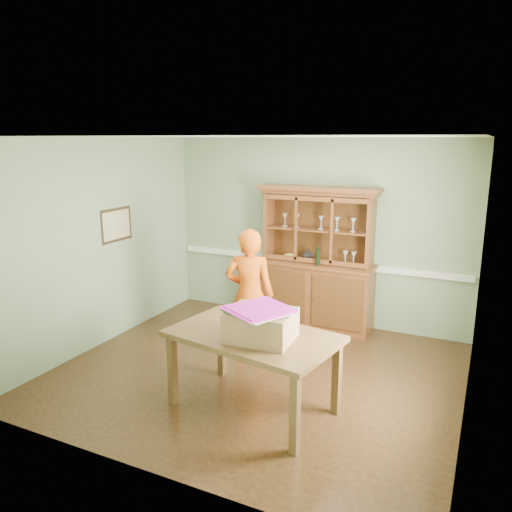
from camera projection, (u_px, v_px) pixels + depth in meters
The scene contains 14 objects.
floor at pixel (257, 373), 5.86m from camera, with size 4.50×4.50×0.00m, color #4F3619.
ceiling at pixel (257, 137), 5.24m from camera, with size 4.50×4.50×0.00m, color white.
wall_back at pixel (315, 232), 7.31m from camera, with size 4.50×4.50×0.00m, color gray.
wall_left at pixel (101, 243), 6.49m from camera, with size 4.00×4.00×0.00m, color gray.
wall_right at pixel (476, 286), 4.61m from camera, with size 4.00×4.00×0.00m, color gray.
wall_front at pixel (144, 318), 3.79m from camera, with size 4.50×4.50×0.00m, color gray.
chair_rail at pixel (314, 262), 7.39m from camera, with size 4.41×0.05×0.08m, color white.
framed_map at pixel (117, 225), 6.70m from camera, with size 0.03×0.60×0.46m.
window_panel at pixel (474, 278), 4.32m from camera, with size 0.03×0.96×1.36m.
china_hutch at pixel (315, 278), 7.21m from camera, with size 1.73×0.57×2.03m.
dining_table at pixel (253, 343), 4.92m from camera, with size 1.76×1.23×0.81m.
cardboard_box at pixel (261, 325), 4.73m from camera, with size 0.61×0.49×0.29m, color tan.
kite_stack at pixel (258, 310), 4.65m from camera, with size 0.69×0.69×0.04m.
person at pixel (249, 295), 6.06m from camera, with size 0.60×0.39×1.65m, color #EA5D0E.
Camera 1 is at (2.31, -4.87, 2.68)m, focal length 35.00 mm.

